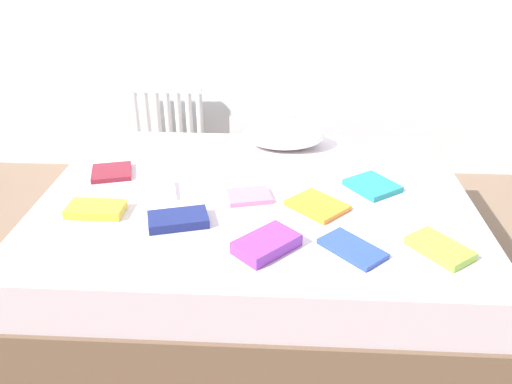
{
  "coord_description": "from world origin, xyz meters",
  "views": [
    {
      "loc": [
        0.12,
        -2.08,
        1.63
      ],
      "look_at": [
        0.0,
        0.05,
        0.48
      ],
      "focal_mm": 35.9,
      "sensor_mm": 36.0,
      "label": 1
    }
  ],
  "objects_px": {
    "textbook_navy": "(178,220)",
    "textbook_purple": "(267,244)",
    "textbook_teal": "(372,186)",
    "radiator": "(168,122)",
    "textbook_blue": "(352,249)",
    "bed": "(255,239)",
    "textbook_yellow": "(96,209)",
    "textbook_maroon": "(112,172)",
    "textbook_orange": "(317,205)",
    "pillow": "(284,134)",
    "textbook_white": "(156,191)",
    "textbook_lime": "(440,248)",
    "textbook_pink": "(249,196)"
  },
  "relations": [
    {
      "from": "bed",
      "to": "textbook_yellow",
      "type": "distance_m",
      "value": 0.76
    },
    {
      "from": "pillow",
      "to": "textbook_pink",
      "type": "xyz_separation_m",
      "value": [
        -0.15,
        -0.6,
        -0.07
      ]
    },
    {
      "from": "pillow",
      "to": "textbook_pink",
      "type": "bearing_deg",
      "value": -104.26
    },
    {
      "from": "textbook_lime",
      "to": "bed",
      "type": "bearing_deg",
      "value": -158.18
    },
    {
      "from": "textbook_navy",
      "to": "textbook_pink",
      "type": "bearing_deg",
      "value": 23.98
    },
    {
      "from": "textbook_navy",
      "to": "textbook_pink",
      "type": "height_order",
      "value": "textbook_navy"
    },
    {
      "from": "textbook_yellow",
      "to": "textbook_pink",
      "type": "distance_m",
      "value": 0.67
    },
    {
      "from": "textbook_blue",
      "to": "textbook_purple",
      "type": "distance_m",
      "value": 0.33
    },
    {
      "from": "bed",
      "to": "textbook_yellow",
      "type": "height_order",
      "value": "textbook_yellow"
    },
    {
      "from": "radiator",
      "to": "textbook_navy",
      "type": "relative_size",
      "value": 2.03
    },
    {
      "from": "textbook_navy",
      "to": "textbook_blue",
      "type": "bearing_deg",
      "value": -28.57
    },
    {
      "from": "radiator",
      "to": "textbook_orange",
      "type": "relative_size",
      "value": 2.12
    },
    {
      "from": "textbook_orange",
      "to": "textbook_blue",
      "type": "bearing_deg",
      "value": -26.37
    },
    {
      "from": "textbook_teal",
      "to": "textbook_white",
      "type": "bearing_deg",
      "value": -119.78
    },
    {
      "from": "radiator",
      "to": "bed",
      "type": "bearing_deg",
      "value": -60.96
    },
    {
      "from": "radiator",
      "to": "textbook_navy",
      "type": "height_order",
      "value": "radiator"
    },
    {
      "from": "textbook_navy",
      "to": "textbook_maroon",
      "type": "height_order",
      "value": "textbook_navy"
    },
    {
      "from": "textbook_blue",
      "to": "textbook_maroon",
      "type": "xyz_separation_m",
      "value": [
        -1.12,
        0.6,
        0.0
      ]
    },
    {
      "from": "textbook_yellow",
      "to": "textbook_lime",
      "type": "distance_m",
      "value": 1.43
    },
    {
      "from": "radiator",
      "to": "pillow",
      "type": "bearing_deg",
      "value": -39.38
    },
    {
      "from": "textbook_orange",
      "to": "textbook_navy",
      "type": "bearing_deg",
      "value": -120.36
    },
    {
      "from": "textbook_blue",
      "to": "radiator",
      "type": "bearing_deg",
      "value": 169.76
    },
    {
      "from": "textbook_yellow",
      "to": "textbook_maroon",
      "type": "distance_m",
      "value": 0.38
    },
    {
      "from": "pillow",
      "to": "textbook_purple",
      "type": "relative_size",
      "value": 1.85
    },
    {
      "from": "textbook_orange",
      "to": "textbook_blue",
      "type": "distance_m",
      "value": 0.35
    },
    {
      "from": "textbook_blue",
      "to": "textbook_maroon",
      "type": "distance_m",
      "value": 1.27
    },
    {
      "from": "textbook_teal",
      "to": "textbook_navy",
      "type": "height_order",
      "value": "textbook_navy"
    },
    {
      "from": "pillow",
      "to": "textbook_purple",
      "type": "height_order",
      "value": "pillow"
    },
    {
      "from": "textbook_teal",
      "to": "textbook_navy",
      "type": "xyz_separation_m",
      "value": [
        -0.86,
        -0.36,
        0.01
      ]
    },
    {
      "from": "radiator",
      "to": "textbook_orange",
      "type": "bearing_deg",
      "value": -54.31
    },
    {
      "from": "textbook_navy",
      "to": "textbook_yellow",
      "type": "height_order",
      "value": "textbook_navy"
    },
    {
      "from": "textbook_teal",
      "to": "radiator",
      "type": "bearing_deg",
      "value": -168.37
    },
    {
      "from": "textbook_white",
      "to": "textbook_purple",
      "type": "xyz_separation_m",
      "value": [
        0.53,
        -0.43,
        0.01
      ]
    },
    {
      "from": "radiator",
      "to": "textbook_lime",
      "type": "height_order",
      "value": "radiator"
    },
    {
      "from": "textbook_navy",
      "to": "textbook_orange",
      "type": "xyz_separation_m",
      "value": [
        0.59,
        0.17,
        -0.01
      ]
    },
    {
      "from": "radiator",
      "to": "textbook_maroon",
      "type": "height_order",
      "value": "radiator"
    },
    {
      "from": "textbook_purple",
      "to": "textbook_lime",
      "type": "bearing_deg",
      "value": -44.03
    },
    {
      "from": "bed",
      "to": "radiator",
      "type": "height_order",
      "value": "radiator"
    },
    {
      "from": "textbook_navy",
      "to": "textbook_purple",
      "type": "height_order",
      "value": "textbook_purple"
    },
    {
      "from": "textbook_blue",
      "to": "textbook_purple",
      "type": "relative_size",
      "value": 1.02
    },
    {
      "from": "bed",
      "to": "textbook_purple",
      "type": "relative_size",
      "value": 8.21
    },
    {
      "from": "bed",
      "to": "textbook_purple",
      "type": "xyz_separation_m",
      "value": [
        0.07,
        -0.45,
        0.28
      ]
    },
    {
      "from": "textbook_white",
      "to": "textbook_lime",
      "type": "bearing_deg",
      "value": -32.75
    },
    {
      "from": "textbook_orange",
      "to": "textbook_yellow",
      "type": "bearing_deg",
      "value": -130.21
    },
    {
      "from": "radiator",
      "to": "textbook_white",
      "type": "height_order",
      "value": "radiator"
    },
    {
      "from": "textbook_white",
      "to": "textbook_navy",
      "type": "bearing_deg",
      "value": -73.17
    },
    {
      "from": "textbook_navy",
      "to": "textbook_purple",
      "type": "xyz_separation_m",
      "value": [
        0.37,
        -0.17,
        0.0
      ]
    },
    {
      "from": "textbook_maroon",
      "to": "textbook_white",
      "type": "bearing_deg",
      "value": -50.11
    },
    {
      "from": "textbook_navy",
      "to": "textbook_pink",
      "type": "xyz_separation_m",
      "value": [
        0.28,
        0.23,
        -0.01
      ]
    },
    {
      "from": "textbook_teal",
      "to": "textbook_maroon",
      "type": "height_order",
      "value": "textbook_teal"
    }
  ]
}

